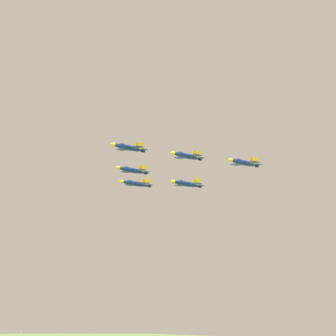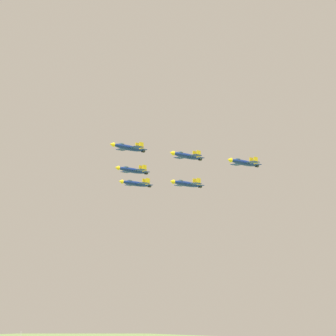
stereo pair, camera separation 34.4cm
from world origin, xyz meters
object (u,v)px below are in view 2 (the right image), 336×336
at_px(jet_left_wingman, 186,156).
at_px(jet_slot_rear, 186,184).
at_px(jet_right_outer, 136,183).
at_px(jet_left_outer, 244,163).
at_px(jet_lead, 128,147).
at_px(jet_right_wingman, 132,170).

height_order(jet_left_wingman, jet_slot_rear, jet_left_wingman).
xyz_separation_m(jet_right_outer, jet_slot_rear, (1.00, 25.77, -2.62)).
relative_size(jet_left_wingman, jet_left_outer, 0.97).
relative_size(jet_right_outer, jet_slot_rear, 1.00).
xyz_separation_m(jet_left_wingman, jet_slot_rear, (-15.66, -12.29, -6.70)).
height_order(jet_lead, jet_right_wingman, jet_lead).
xyz_separation_m(jet_left_wingman, jet_right_outer, (-16.66, -38.06, -4.08)).
relative_size(jet_right_wingman, jet_left_outer, 0.98).
distance_m(jet_lead, jet_right_wingman, 20.41).
bearing_deg(jet_right_wingman, jet_slot_rear, 139.11).
xyz_separation_m(jet_right_wingman, jet_slot_rear, (-14.65, 13.47, -4.56)).
relative_size(jet_left_wingman, jet_slot_rear, 0.96).
bearing_deg(jet_right_outer, jet_lead, 41.18).
xyz_separation_m(jet_left_wingman, jet_right_wingman, (-1.00, -25.77, -2.14)).
xyz_separation_m(jet_lead, jet_right_wingman, (-15.66, -12.29, -4.49)).
xyz_separation_m(jet_right_wingman, jet_left_outer, (-13.65, 39.24, 0.27)).
relative_size(jet_left_outer, jet_slot_rear, 0.98).
distance_m(jet_left_wingman, jet_left_outer, 19.99).
bearing_deg(jet_right_wingman, jet_lead, 39.85).
height_order(jet_left_wingman, jet_right_wingman, jet_left_wingman).
xyz_separation_m(jet_lead, jet_left_outer, (-29.31, 26.95, -4.22)).
bearing_deg(jet_lead, jet_right_outer, -139.92).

